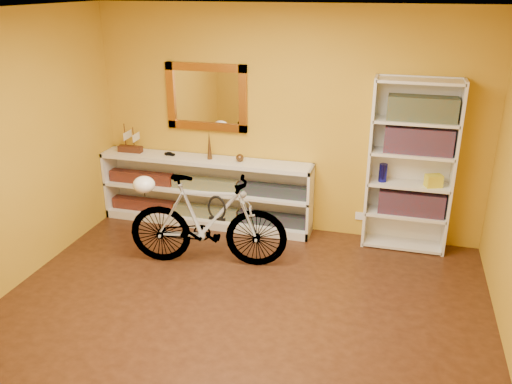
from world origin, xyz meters
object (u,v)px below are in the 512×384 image
(bicycle, at_px, (208,221))
(helmet, at_px, (144,185))
(console_unit, at_px, (206,192))
(bookcase, at_px, (411,167))

(bicycle, height_order, helmet, bicycle)
(console_unit, distance_m, bookcase, 2.41)
(helmet, bearing_deg, bookcase, 22.22)
(bookcase, distance_m, bicycle, 2.24)
(console_unit, relative_size, helmet, 11.36)
(bookcase, distance_m, helmet, 2.83)
(console_unit, bearing_deg, bookcase, 0.61)
(console_unit, bearing_deg, bicycle, -68.21)
(bookcase, xyz_separation_m, helmet, (-2.62, -1.07, -0.07))
(console_unit, xyz_separation_m, bookcase, (2.35, 0.03, 0.52))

